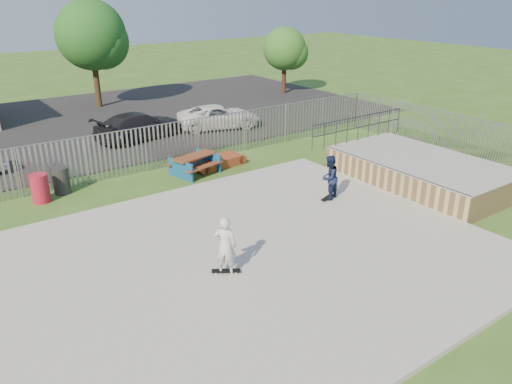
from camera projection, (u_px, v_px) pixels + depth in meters
ground at (243, 261)px, 14.82m from camera, size 120.00×120.00×0.00m
concrete_slab at (243, 259)px, 14.80m from camera, size 15.00×12.00×0.15m
quarter_pipe at (420, 171)px, 20.50m from camera, size 5.50×7.05×2.19m
fence at (196, 178)px, 18.44m from camera, size 26.04×16.02×2.00m
picnic_table at (195, 164)px, 21.66m from camera, size 2.29×2.03×0.83m
funbox at (218, 162)px, 22.61m from camera, size 2.22×1.27×0.43m
trash_bin_red at (40, 188)px, 18.73m from camera, size 0.66×0.66×1.10m
trash_bin_grey at (61, 180)px, 19.54m from camera, size 0.65×0.65×1.08m
parking_lot at (61, 127)px, 29.13m from camera, size 40.00×18.00×0.02m
car_dark at (139, 126)px, 26.55m from camera, size 5.23×2.97×1.43m
car_white at (219, 117)px, 28.68m from camera, size 5.12×3.38×1.31m
tree_mid at (91, 35)px, 32.35m from camera, size 4.52×4.52×6.98m
tree_right at (285, 49)px, 37.32m from camera, size 3.21×3.21×4.95m
skateboard_a at (328, 198)px, 18.81m from camera, size 0.82×0.44×0.08m
skateboard_b at (226, 271)px, 13.92m from camera, size 0.78×0.60×0.08m
skater_navy at (329, 178)px, 18.50m from camera, size 0.99×0.88×1.71m
skater_white at (225, 246)px, 13.61m from camera, size 0.73×0.72×1.71m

